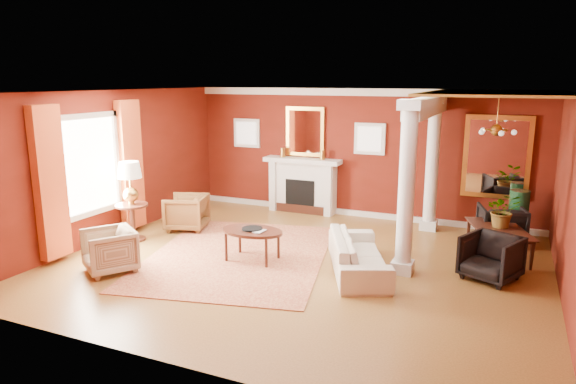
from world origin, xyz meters
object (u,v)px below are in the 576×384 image
at_px(sofa, 359,248).
at_px(armchair_leopard, 186,211).
at_px(coffee_table, 252,232).
at_px(side_table, 130,188).
at_px(dining_table, 500,234).
at_px(armchair_stripe, 109,249).

bearing_deg(sofa, armchair_leopard, 53.49).
xyz_separation_m(coffee_table, side_table, (-2.68, 0.08, 0.55)).
relative_size(coffee_table, dining_table, 0.74).
relative_size(armchair_stripe, dining_table, 0.53).
relative_size(armchair_leopard, armchair_stripe, 1.04).
xyz_separation_m(sofa, side_table, (-4.52, -0.15, 0.66)).
bearing_deg(armchair_leopard, side_table, -44.48).
height_order(sofa, armchair_leopard, armchair_leopard).
xyz_separation_m(armchair_leopard, dining_table, (6.08, 0.84, 0.01)).
distance_m(armchair_leopard, dining_table, 6.13).
height_order(coffee_table, dining_table, dining_table).
relative_size(armchair_stripe, side_table, 0.50).
bearing_deg(dining_table, armchair_stripe, 100.88).
distance_m(armchair_stripe, side_table, 1.81).
xyz_separation_m(sofa, dining_table, (2.09, 1.74, 0.01)).
height_order(armchair_leopard, dining_table, dining_table).
height_order(sofa, armchair_stripe, sofa).
bearing_deg(sofa, coffee_table, 73.05).
bearing_deg(sofa, armchair_stripe, 89.83).
xyz_separation_m(side_table, dining_table, (6.61, 1.88, -0.65)).
xyz_separation_m(armchair_stripe, coffee_table, (1.90, 1.42, 0.11)).
bearing_deg(armchair_leopard, dining_table, 80.59).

